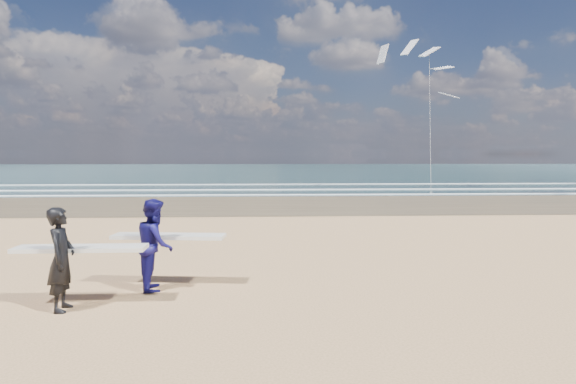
{
  "coord_description": "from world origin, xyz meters",
  "views": [
    {
      "loc": [
        2.71,
        -9.05,
        2.59
      ],
      "look_at": [
        3.49,
        6.0,
        1.47
      ],
      "focal_mm": 32.0,
      "sensor_mm": 36.0,
      "label": 1
    }
  ],
  "objects": [
    {
      "name": "foam_breakers",
      "position": [
        20.0,
        28.1,
        0.05
      ],
      "size": [
        220.0,
        11.7,
        0.05
      ],
      "color": "white",
      "rests_on": "ground"
    },
    {
      "name": "surfer_near",
      "position": [
        -0.56,
        -0.48,
        0.88
      ],
      "size": [
        2.2,
        0.94,
        1.72
      ],
      "color": "black",
      "rests_on": "ground"
    },
    {
      "name": "ocean",
      "position": [
        20.0,
        72.0,
        0.01
      ],
      "size": [
        220.0,
        100.0,
        0.02
      ],
      "primitive_type": "cube",
      "color": "#173334",
      "rests_on": "ground"
    },
    {
      "name": "surfer_far",
      "position": [
        0.7,
        0.75,
        0.88
      ],
      "size": [
        2.24,
        1.2,
        1.74
      ],
      "color": "#110E52",
      "rests_on": "ground"
    },
    {
      "name": "kite_1",
      "position": [
        14.52,
        26.71,
        6.58
      ],
      "size": [
        6.75,
        4.84,
        11.26
      ],
      "color": "slate",
      "rests_on": "ground"
    }
  ]
}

